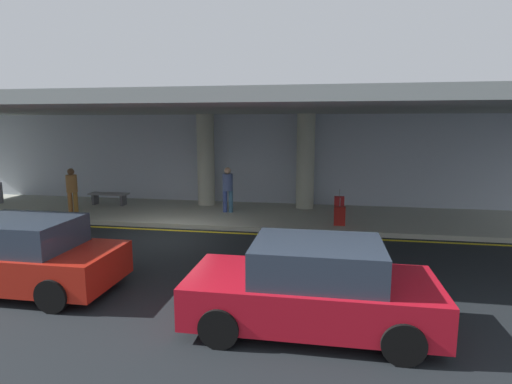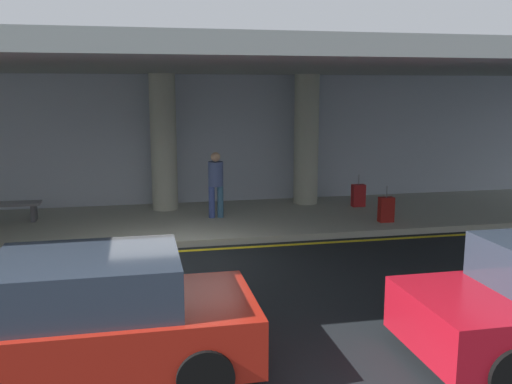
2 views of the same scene
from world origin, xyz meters
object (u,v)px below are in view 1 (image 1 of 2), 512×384
Objects in this scene: support_column_far_left at (206,160)px; suitcase_upright_secondary at (340,216)px; support_column_left_mid at (305,161)px; bench_metal at (109,196)px; car_red at (20,256)px; car_red_no2 at (312,288)px; suitcase_upright_primary at (339,205)px; traveler_with_luggage at (72,188)px; person_waiting_for_ride at (228,187)px.

support_column_far_left is 4.06× the size of suitcase_upright_secondary.
support_column_left_mid is 2.28× the size of bench_metal.
car_red_no2 is at bearing -7.78° from car_red.
bench_metal is (-9.17, 1.92, 0.04)m from suitcase_upright_secondary.
support_column_far_left reaches higher than suitcase_upright_primary.
traveler_with_luggage is (-8.28, -2.60, -0.86)m from support_column_left_mid.
support_column_left_mid is (4.00, 0.00, 0.00)m from support_column_far_left.
suitcase_upright_secondary is (-0.04, -1.89, 0.00)m from suitcase_upright_primary.
support_column_left_mid reaches higher than car_red_no2.
support_column_far_left is at bearing 163.48° from suitcase_upright_secondary.
suitcase_upright_primary is at bearing 112.12° from person_waiting_for_ride.
person_waiting_for_ride is at bearing -65.35° from car_red_no2.
person_waiting_for_ride is (5.50, 1.27, 0.00)m from traveler_with_luggage.
support_column_far_left reaches higher than suitcase_upright_secondary.
support_column_left_mid is 2.17× the size of traveler_with_luggage.
traveler_with_luggage is at bearing -162.56° from support_column_left_mid.
car_red_no2 is 4.56× the size of suitcase_upright_secondary.
bench_metal is (0.38, 1.85, -0.61)m from traveler_with_luggage.
support_column_left_mid is at bearing -84.37° from car_red_no2.
traveler_with_luggage reaches higher than suitcase_upright_secondary.
bench_metal is at bearing 105.87° from car_red.
car_red_no2 is at bearing 37.26° from person_waiting_for_ride.
suitcase_upright_primary is (4.09, 0.55, -0.65)m from person_waiting_for_ride.
support_column_left_mid is 8.72m from traveler_with_luggage.
car_red is at bearing -121.51° from support_column_left_mid.
suitcase_upright_primary is (9.59, 1.82, -0.65)m from traveler_with_luggage.
support_column_far_left is 1.00× the size of support_column_left_mid.
car_red_no2 is 2.44× the size of traveler_with_luggage.
car_red is at bearing -127.10° from suitcase_upright_secondary.
car_red is at bearing -137.57° from traveler_with_luggage.
traveler_with_luggage is at bearing -101.53° from bench_metal.
car_red_no2 is at bearing -86.23° from support_column_left_mid.
car_red_no2 is 8.67m from suitcase_upright_primary.
car_red is 8.41m from bench_metal.
suitcase_upright_primary is 1.00× the size of suitcase_upright_secondary.
support_column_left_mid is 8.07m from bench_metal.
support_column_far_left is 6.10m from suitcase_upright_secondary.
car_red_no2 is at bearing -79.90° from suitcase_upright_primary.
support_column_far_left is 4.06× the size of suitcase_upright_primary.
traveler_with_luggage is at bearing -35.60° from car_red_no2.
person_waiting_for_ride is 5.19m from bench_metal.
suitcase_upright_primary is (5.31, -0.78, -1.51)m from support_column_far_left.
person_waiting_for_ride reaches higher than car_red_no2.
support_column_left_mid is 3.20m from person_waiting_for_ride.
person_waiting_for_ride is at bearing 172.00° from suitcase_upright_secondary.
car_red_no2 is 12.16m from bench_metal.
suitcase_upright_secondary is at bearing 86.11° from person_waiting_for_ride.
traveler_with_luggage is (-8.90, 6.82, 0.40)m from car_red_no2.
support_column_left_mid is 10.37m from car_red.
traveler_with_luggage is 1.87× the size of suitcase_upright_primary.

